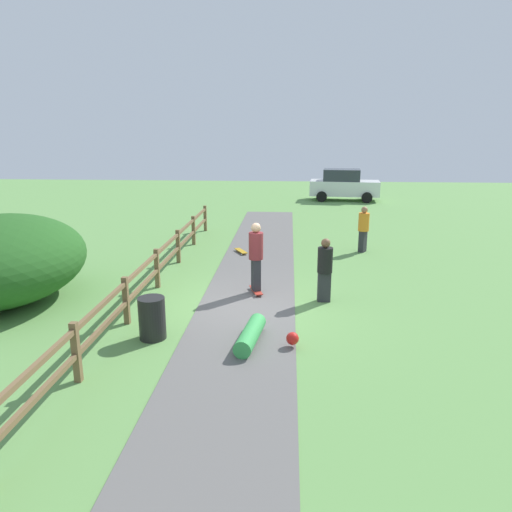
{
  "coord_description": "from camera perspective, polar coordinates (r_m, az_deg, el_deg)",
  "views": [
    {
      "loc": [
        1.01,
        -11.09,
        4.25
      ],
      "look_at": [
        0.16,
        1.11,
        1.0
      ],
      "focal_mm": 33.37,
      "sensor_mm": 36.0,
      "label": 1
    }
  ],
  "objects": [
    {
      "name": "asphalt_path",
      "position": [
        11.92,
        -1.13,
        -5.96
      ],
      "size": [
        2.4,
        28.0,
        0.02
      ],
      "primitive_type": "cube",
      "color": "#605E5B",
      "rests_on": "ground_plane"
    },
    {
      "name": "wooden_fence",
      "position": [
        12.2,
        -13.41,
        -2.61
      ],
      "size": [
        0.12,
        18.12,
        1.1
      ],
      "color": "brown",
      "rests_on": "ground_plane"
    },
    {
      "name": "skateboard_loose",
      "position": [
        16.91,
        -1.81,
        0.62
      ],
      "size": [
        0.54,
        0.8,
        0.08
      ],
      "color": "#BF8C19",
      "rests_on": "asphalt_path"
    },
    {
      "name": "trash_bin",
      "position": [
        10.23,
        -12.35,
        -7.29
      ],
      "size": [
        0.56,
        0.56,
        0.9
      ],
      "primitive_type": "cylinder",
      "color": "black",
      "rests_on": "ground_plane"
    },
    {
      "name": "skater_riding",
      "position": [
        12.49,
        -0.01,
        0.23
      ],
      "size": [
        0.48,
        0.82,
        1.9
      ],
      "color": "#B23326",
      "rests_on": "asphalt_path"
    },
    {
      "name": "parked_car_white",
      "position": [
        30.25,
        10.47,
        8.38
      ],
      "size": [
        4.36,
        2.35,
        1.92
      ],
      "color": "silver",
      "rests_on": "ground_plane"
    },
    {
      "name": "bystander_orange",
      "position": [
        17.36,
        12.76,
        3.38
      ],
      "size": [
        0.52,
        0.52,
        1.64
      ],
      "color": "#2D2D33",
      "rests_on": "ground_plane"
    },
    {
      "name": "ground_plane",
      "position": [
        11.92,
        -1.13,
        -6.01
      ],
      "size": [
        60.0,
        60.0,
        0.0
      ],
      "primitive_type": "plane",
      "color": "#60934C"
    },
    {
      "name": "bystander_black",
      "position": [
        12.09,
        8.25,
        -1.36
      ],
      "size": [
        0.4,
        0.4,
        1.64
      ],
      "color": "#2D2D33",
      "rests_on": "ground_plane"
    },
    {
      "name": "skater_fallen",
      "position": [
        9.83,
        -0.26,
        -9.46
      ],
      "size": [
        1.27,
        1.53,
        0.36
      ],
      "color": "green",
      "rests_on": "asphalt_path"
    }
  ]
}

